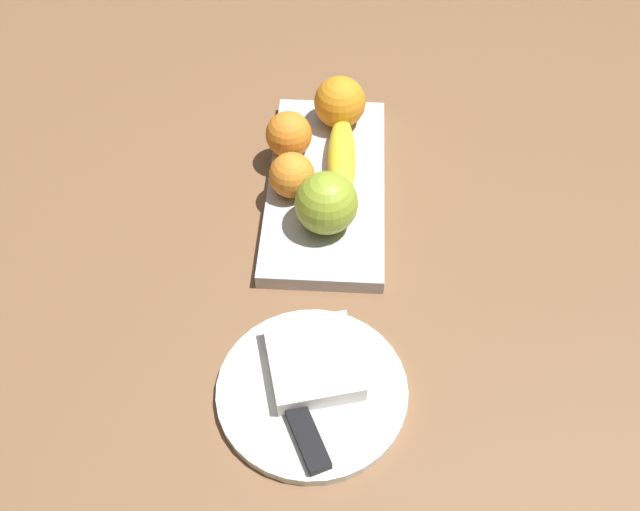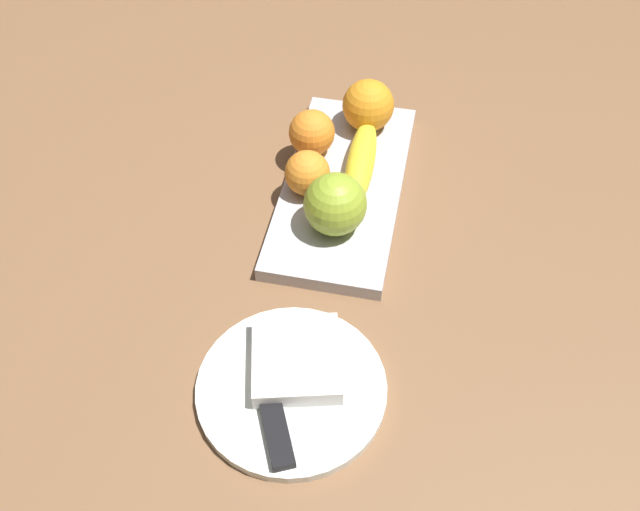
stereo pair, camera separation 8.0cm
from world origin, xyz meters
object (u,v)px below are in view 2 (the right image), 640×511
object	(u,v)px
banana	(361,162)
orange_center	(307,173)
fruit_tray	(343,188)
dinner_plate	(291,389)
knife	(273,416)
orange_near_banana	(368,105)
folded_napkin	(296,360)
apple	(335,204)
orange_near_apple	(312,133)

from	to	relation	value
banana	orange_center	size ratio (longest dim) A/B	2.94
fruit_tray	dinner_plate	size ratio (longest dim) A/B	1.63
fruit_tray	knife	bearing A→B (deg)	178.38
orange_near_banana	folded_napkin	bearing A→B (deg)	178.21
orange_near_banana	orange_center	xyz separation A→B (m)	(-0.15, 0.06, -0.01)
dinner_plate	apple	bearing A→B (deg)	-0.88
orange_near_banana	orange_near_apple	bearing A→B (deg)	135.00
fruit_tray	orange_center	distance (m)	0.06
apple	folded_napkin	distance (m)	0.21
dinner_plate	orange_near_apple	bearing A→B (deg)	8.48
apple	knife	bearing A→B (deg)	177.16
apple	dinner_plate	distance (m)	0.24
apple	dinner_plate	size ratio (longest dim) A/B	0.38
dinner_plate	knife	world-z (taller)	knife
fruit_tray	apple	size ratio (longest dim) A/B	4.29
apple	orange_near_apple	distance (m)	0.15
fruit_tray	orange_near_apple	bearing A→B (deg)	45.04
banana	orange_near_apple	world-z (taller)	orange_near_apple
fruit_tray	dinner_plate	xyz separation A→B (m)	(-0.32, -0.00, -0.00)
fruit_tray	orange_near_banana	xyz separation A→B (m)	(0.12, -0.01, 0.05)
fruit_tray	dinner_plate	bearing A→B (deg)	-180.00
fruit_tray	orange_near_banana	bearing A→B (deg)	-5.97
orange_near_apple	orange_near_banana	distance (m)	0.10
orange_near_banana	folded_napkin	distance (m)	0.41
apple	orange_center	world-z (taller)	apple
apple	banana	xyz separation A→B (m)	(0.10, -0.02, -0.02)
banana	knife	world-z (taller)	banana
fruit_tray	knife	distance (m)	0.36
apple	folded_napkin	xyz separation A→B (m)	(-0.21, 0.00, -0.04)
banana	dinner_plate	distance (m)	0.34
apple	orange_near_banana	world-z (taller)	apple
apple	orange_near_banana	distance (m)	0.20
banana	knife	xyz separation A→B (m)	(-0.38, 0.03, -0.02)
orange_near_apple	apple	bearing A→B (deg)	-156.57
orange_near_banana	dinner_plate	world-z (taller)	orange_near_banana
banana	dinner_plate	xyz separation A→B (m)	(-0.34, 0.02, -0.03)
folded_napkin	apple	bearing A→B (deg)	-0.99
orange_center	folded_napkin	bearing A→B (deg)	-170.43
orange_near_apple	dinner_plate	distance (m)	0.38
orange_near_apple	knife	bearing A→B (deg)	-173.74
orange_near_banana	dinner_plate	distance (m)	0.44
orange_near_apple	folded_napkin	distance (m)	0.35
banana	orange_center	xyz separation A→B (m)	(-0.05, 0.06, 0.01)
orange_near_apple	orange_center	world-z (taller)	orange_near_apple
dinner_plate	folded_napkin	xyz separation A→B (m)	(0.03, 0.00, 0.02)
orange_center	fruit_tray	bearing A→B (deg)	-62.99
orange_center	dinner_plate	bearing A→B (deg)	-171.28
apple	dinner_plate	bearing A→B (deg)	179.12
banana	knife	distance (m)	0.38
apple	orange_near_apple	xyz separation A→B (m)	(0.14, 0.06, -0.01)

